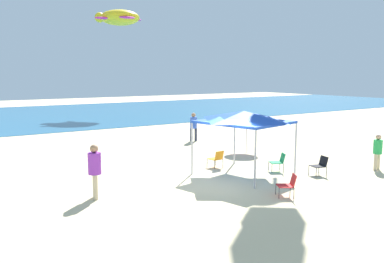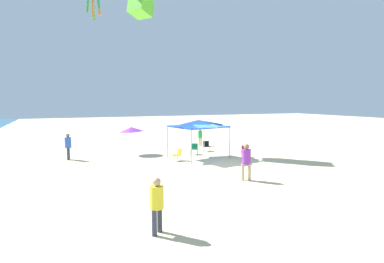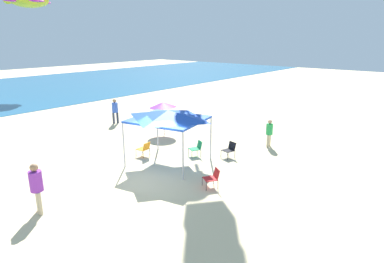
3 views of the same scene
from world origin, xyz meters
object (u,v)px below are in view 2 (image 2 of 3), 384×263
object	(u,v)px
canopy_tent	(198,124)
person_by_tent	(157,201)
folding_chair_left_of_tent	(206,145)
folding_chair_near_cooler	(245,151)
person_kite_handler	(68,144)
folding_chair_right_of_tent	(194,148)
folding_chair_facing_ocean	(177,154)
beach_umbrella	(131,129)
person_beachcomber	(200,135)
person_near_umbrella	(246,159)

from	to	relation	value
canopy_tent	person_by_tent	size ratio (longest dim) A/B	2.21
folding_chair_left_of_tent	person_by_tent	xyz separation A→B (m)	(-13.75, 8.29, 0.58)
folding_chair_near_cooler	person_kite_handler	distance (m)	12.59
folding_chair_right_of_tent	folding_chair_facing_ocean	bearing A→B (deg)	-109.54
folding_chair_right_of_tent	folding_chair_near_cooler	distance (m)	3.87
folding_chair_near_cooler	folding_chair_facing_ocean	xyz separation A→B (m)	(0.64, 5.03, 0.00)
folding_chair_right_of_tent	folding_chair_facing_ocean	xyz separation A→B (m)	(-1.88, 2.09, 0.00)
canopy_tent	folding_chair_right_of_tent	xyz separation A→B (m)	(1.70, -0.43, -2.02)
beach_umbrella	person_kite_handler	world-z (taller)	beach_umbrella
folding_chair_near_cooler	person_beachcomber	distance (m)	6.49
person_near_umbrella	person_by_tent	bearing A→B (deg)	-123.83
folding_chair_near_cooler	person_kite_handler	size ratio (longest dim) A/B	0.44
folding_chair_right_of_tent	person_kite_handler	size ratio (longest dim) A/B	0.44
folding_chair_right_of_tent	person_kite_handler	world-z (taller)	person_kite_handler
person_near_umbrella	person_beachcomber	size ratio (longest dim) A/B	1.17
canopy_tent	person_by_tent	world-z (taller)	canopy_tent
beach_umbrella	folding_chair_near_cooler	bearing A→B (deg)	-121.02
folding_chair_left_of_tent	folding_chair_facing_ocean	bearing A→B (deg)	-127.71
folding_chair_facing_ocean	person_by_tent	world-z (taller)	person_by_tent
person_beachcomber	folding_chair_facing_ocean	bearing A→B (deg)	134.40
folding_chair_facing_ocean	person_beachcomber	world-z (taller)	person_beachcomber
folding_chair_left_of_tent	canopy_tent	bearing A→B (deg)	-112.04
folding_chair_right_of_tent	beach_umbrella	bearing A→B (deg)	-174.94
canopy_tent	person_beachcomber	world-z (taller)	canopy_tent
canopy_tent	folding_chair_right_of_tent	world-z (taller)	canopy_tent
person_kite_handler	person_near_umbrella	xyz separation A→B (m)	(-9.71, -8.33, 0.04)
person_near_umbrella	person_beachcomber	bearing A→B (deg)	96.36
beach_umbrella	canopy_tent	bearing A→B (deg)	-132.10
beach_umbrella	folding_chair_right_of_tent	xyz separation A→B (m)	(-1.92, -4.44, -1.46)
person_kite_handler	person_by_tent	distance (m)	14.39
canopy_tent	person_kite_handler	size ratio (longest dim) A/B	2.14
person_kite_handler	person_by_tent	xyz separation A→B (m)	(-14.23, -2.19, -0.03)
person_kite_handler	person_by_tent	world-z (taller)	person_kite_handler
person_by_tent	canopy_tent	bearing A→B (deg)	18.10
person_near_umbrella	beach_umbrella	bearing A→B (deg)	130.22
beach_umbrella	folding_chair_near_cooler	distance (m)	8.73
folding_chair_near_cooler	folding_chair_right_of_tent	bearing A→B (deg)	172.15
folding_chair_facing_ocean	person_near_umbrella	world-z (taller)	person_near_umbrella
folding_chair_facing_ocean	folding_chair_left_of_tent	size ratio (longest dim) A/B	1.00
folding_chair_left_of_tent	person_near_umbrella	size ratio (longest dim) A/B	0.43
beach_umbrella	person_near_umbrella	world-z (taller)	beach_umbrella
person_near_umbrella	folding_chair_near_cooler	bearing A→B (deg)	77.80
person_by_tent	folding_chair_right_of_tent	bearing A→B (deg)	19.96
folding_chair_near_cooler	folding_chair_facing_ocean	size ratio (longest dim) A/B	1.00
person_near_umbrella	folding_chair_right_of_tent	bearing A→B (deg)	105.31
person_by_tent	folding_chair_left_of_tent	bearing A→B (deg)	16.89
person_beachcomber	person_by_tent	bearing A→B (deg)	142.81
person_beachcomber	canopy_tent	bearing A→B (deg)	145.63
folding_chair_near_cooler	canopy_tent	bearing A→B (deg)	-160.96
canopy_tent	folding_chair_near_cooler	xyz separation A→B (m)	(-0.82, -3.38, -2.02)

